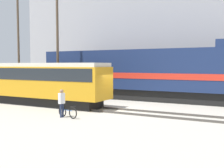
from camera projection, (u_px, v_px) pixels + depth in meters
The scene contains 10 objects.
ground_plane at pixel (118, 109), 20.10m from camera, with size 120.00×120.00×0.00m, color #9E998C.
track_near at pixel (112, 110), 19.31m from camera, with size 60.00×1.50×0.14m.
track_far at pixel (149, 99), 25.44m from camera, with size 60.00×1.51×0.14m.
building_backdrop at pixel (174, 34), 31.91m from camera, with size 38.30×6.00×13.40m.
freight_locomotive at pixel (141, 74), 25.65m from camera, with size 19.52×3.04×5.13m.
streetcar at pixel (45, 81), 22.03m from camera, with size 10.88×2.54×3.33m.
bicycle at pixel (68, 112), 16.91m from camera, with size 1.62×0.52×0.74m.
person at pixel (62, 100), 16.99m from camera, with size 0.29×0.40×1.72m.
utility_pole_left at pixel (19, 48), 27.94m from camera, with size 0.21×0.21×9.72m.
utility_pole_center at pixel (58, 47), 25.61m from camera, with size 0.23×0.23×9.71m.
Camera 1 is at (9.04, -17.76, 3.22)m, focal length 45.00 mm.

